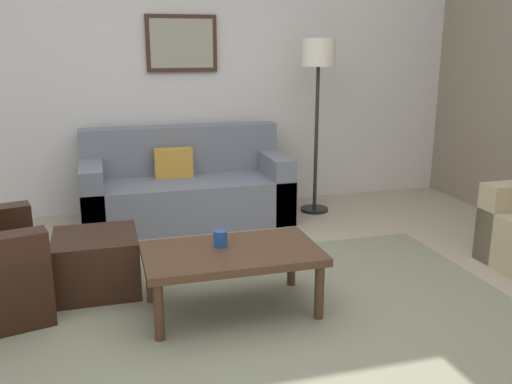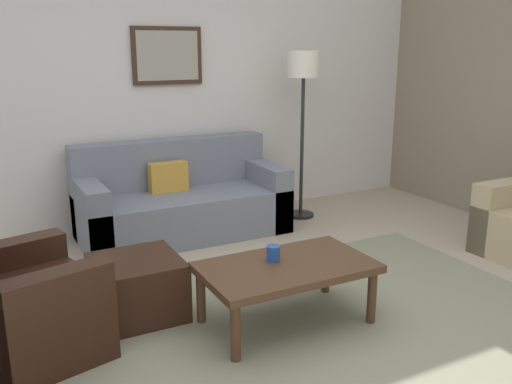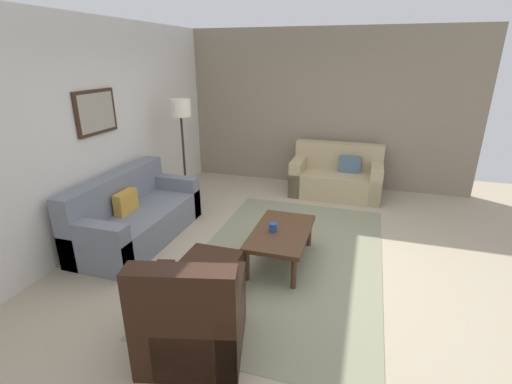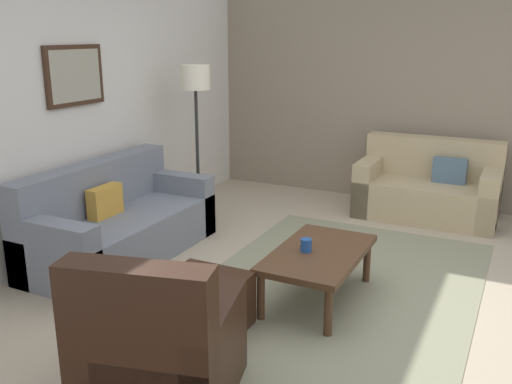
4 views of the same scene
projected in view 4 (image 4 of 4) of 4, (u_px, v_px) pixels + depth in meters
ground_plane at (329, 297)px, 4.48m from camera, size 8.00×8.00×0.00m
rear_partition at (69, 104)px, 5.21m from camera, size 6.00×0.12×2.80m
stone_feature_panel at (416, 88)px, 6.68m from camera, size 0.12×5.20×2.80m
area_rug at (329, 296)px, 4.48m from camera, size 3.55×2.20×0.01m
couch_main at (114, 225)px, 5.25m from camera, size 1.92×0.87×0.88m
couch_loveseat at (428, 190)px, 6.40m from camera, size 0.81×1.53×0.88m
armchair_leather at (157, 357)px, 3.11m from camera, size 0.97×0.97×0.95m
ottoman at (203, 305)px, 3.91m from camera, size 0.56×0.56×0.40m
coffee_table at (318, 257)px, 4.35m from camera, size 1.10×0.64×0.41m
cup at (306, 245)px, 4.31m from camera, size 0.09×0.09×0.10m
lamp_standing at (196, 93)px, 6.02m from camera, size 0.32×0.32×1.71m
framed_artwork at (75, 76)px, 5.11m from camera, size 0.69×0.04×0.55m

